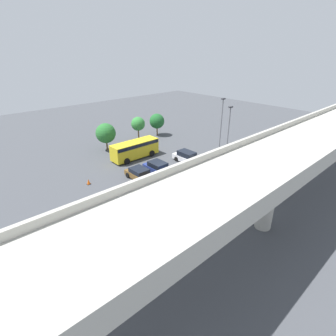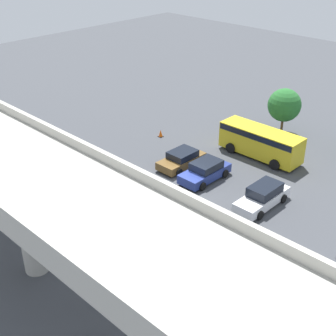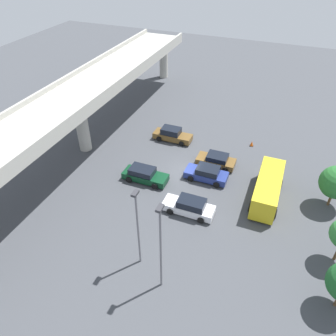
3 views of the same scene
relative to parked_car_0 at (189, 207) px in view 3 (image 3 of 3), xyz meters
The scene contains 11 objects.
ground_plane 6.20m from the parked_car_0, 22.04° to the left, with size 106.86×106.86×0.00m, color #424449.
highway_overpass 17.26m from the parked_car_0, 69.51° to the left, with size 51.32×6.53×7.85m.
parked_car_0 is the anchor object (origin of this frame).
parked_car_1 6.66m from the parked_car_0, 64.62° to the left, with size 2.09×4.82×1.52m.
parked_car_2 5.50m from the parked_car_0, ahead, with size 2.16×4.54×1.55m.
parked_car_3 8.34m from the parked_car_0, ahead, with size 2.17×4.32×1.41m.
parked_car_4 13.09m from the parked_car_0, 28.36° to the left, with size 2.01×4.86×1.66m.
shuttle_bus 8.02m from the parked_car_0, 54.33° to the right, with size 7.40×2.57×2.57m.
lamp_post_near_aisle 7.94m from the parked_car_0, 164.58° to the left, with size 0.70×0.35×7.50m.
lamp_post_mid_lot 9.12m from the parked_car_0, behind, with size 0.70×0.35×8.19m.
traffic_cone 14.28m from the parked_car_0, 13.86° to the right, with size 0.44×0.44×0.70m.
Camera 3 is at (-27.26, -8.78, 22.28)m, focal length 35.00 mm.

